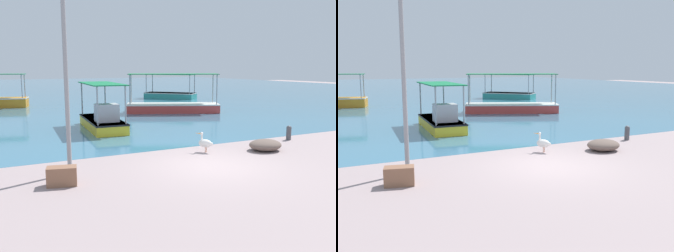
# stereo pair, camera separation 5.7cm
# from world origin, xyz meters

# --- Properties ---
(ground) EXTENTS (120.00, 120.00, 0.00)m
(ground) POSITION_xyz_m (0.00, 0.00, 0.00)
(ground) COLOR gray
(harbor_water) EXTENTS (110.00, 90.00, 0.00)m
(harbor_water) POSITION_xyz_m (0.00, 48.00, 0.00)
(harbor_water) COLOR teal
(harbor_water) RESTS_ON ground
(fishing_boat_far_left) EXTENTS (5.03, 5.29, 2.52)m
(fishing_boat_far_left) POSITION_xyz_m (11.21, 24.86, 0.49)
(fishing_boat_far_left) COLOR teal
(fishing_boat_far_left) RESTS_ON harbor_water
(fishing_boat_near_right) EXTENTS (2.12, 5.16, 2.47)m
(fishing_boat_near_right) POSITION_xyz_m (-1.05, 8.96, 0.56)
(fishing_boat_near_right) COLOR yellow
(fishing_boat_near_right) RESTS_ON harbor_water
(fishing_boat_near_left) EXTENTS (6.97, 4.62, 2.82)m
(fishing_boat_near_left) POSITION_xyz_m (5.83, 13.99, 0.52)
(fishing_boat_near_left) COLOR #C63C37
(fishing_boat_near_left) RESTS_ON harbor_water
(pelican) EXTENTS (0.54, 0.72, 0.80)m
(pelican) POSITION_xyz_m (0.93, 1.89, 0.38)
(pelican) COLOR #E0997A
(pelican) RESTS_ON ground
(lamp_post) EXTENTS (0.28, 0.28, 6.45)m
(lamp_post) POSITION_xyz_m (-4.49, 1.32, 3.59)
(lamp_post) COLOR gray
(lamp_post) RESTS_ON ground
(mooring_bollard) EXTENTS (0.24, 0.24, 0.67)m
(mooring_bollard) POSITION_xyz_m (5.73, 2.28, 0.36)
(mooring_bollard) COLOR #47474C
(mooring_bollard) RESTS_ON ground
(net_pile) EXTENTS (1.36, 1.16, 0.45)m
(net_pile) POSITION_xyz_m (3.27, 1.06, 0.23)
(net_pile) COLOR brown
(net_pile) RESTS_ON ground
(cargo_crate) EXTENTS (0.91, 0.64, 0.55)m
(cargo_crate) POSITION_xyz_m (-4.96, 0.20, 0.27)
(cargo_crate) COLOR #895C43
(cargo_crate) RESTS_ON ground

